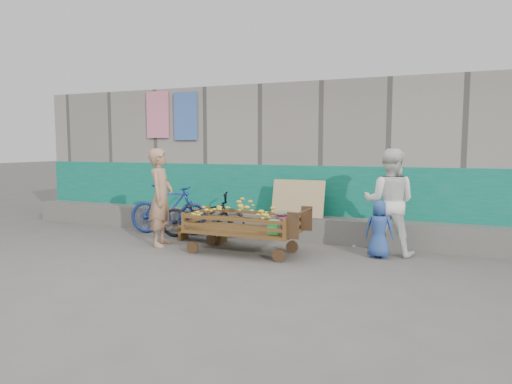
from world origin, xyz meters
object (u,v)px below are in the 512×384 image
at_px(banana_cart, 241,219).
at_px(bench, 202,231).
at_px(bicycle_dark, 203,215).
at_px(vendor_man, 161,197).
at_px(woman, 389,202).
at_px(bicycle_blue, 169,209).
at_px(child, 379,229).

bearing_deg(banana_cart, bench, 151.66).
height_order(banana_cart, bicycle_dark, bicycle_dark).
height_order(banana_cart, vendor_man, vendor_man).
height_order(bench, woman, woman).
xyz_separation_m(woman, bicycle_blue, (-4.28, 0.09, -0.36)).
distance_m(banana_cart, child, 2.24).
bearing_deg(bench, child, -0.47).
bearing_deg(woman, bicycle_dark, -0.61).
bearing_deg(bench, bicycle_dark, 117.26).
height_order(vendor_man, bicycle_blue, vendor_man).
bearing_deg(vendor_man, child, -96.43).
distance_m(banana_cart, bench, 1.24).
distance_m(bench, vendor_man, 1.03).
distance_m(banana_cart, bicycle_dark, 1.54).
bearing_deg(child, banana_cart, 15.18).
relative_size(vendor_man, bicycle_dark, 1.04).
height_order(bench, vendor_man, vendor_man).
relative_size(child, bicycle_blue, 0.55).
bearing_deg(bicycle_dark, child, -117.32).
xyz_separation_m(woman, child, (-0.11, -0.30, -0.41)).
height_order(vendor_man, woman, woman).
relative_size(banana_cart, bicycle_blue, 1.18).
xyz_separation_m(vendor_man, child, (3.71, 0.56, -0.40)).
bearing_deg(banana_cart, child, 13.82).
height_order(woman, child, woman).
height_order(bench, bicycle_blue, bicycle_blue).
xyz_separation_m(vendor_man, woman, (3.83, 0.86, 0.00)).
height_order(bench, bicycle_dark, bicycle_dark).
xyz_separation_m(bicycle_dark, bicycle_blue, (-0.77, 0.00, 0.07)).
relative_size(bench, child, 1.12).
relative_size(bench, bicycle_blue, 0.61).
xyz_separation_m(banana_cart, woman, (2.28, 0.83, 0.29)).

